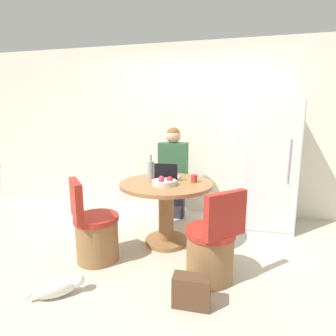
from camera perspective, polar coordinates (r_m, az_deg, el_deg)
name	(u,v)px	position (r m, az deg, el deg)	size (l,w,h in m)	color
ground_plane	(160,256)	(3.03, -1.84, -18.61)	(12.00, 12.00, 0.00)	beige
wall_back	(183,130)	(4.16, 3.37, 8.19)	(7.00, 0.06, 2.60)	silver
refrigerator	(267,163)	(3.80, 20.67, 1.01)	(0.69, 0.71, 1.78)	white
dining_table	(166,201)	(3.11, -0.40, -7.17)	(1.08, 1.08, 0.76)	olive
chair_near_right_corner	(211,249)	(2.56, 9.43, -17.09)	(0.53, 0.53, 0.89)	olive
chair_near_left_corner	(95,234)	(2.94, -15.57, -13.58)	(0.53, 0.53, 0.89)	olive
person_seated	(174,170)	(3.79, 1.28, -0.41)	(0.40, 0.37, 1.36)	#2D2D38
laptop	(167,176)	(3.20, -0.12, -1.74)	(0.28, 0.26, 0.21)	#B7B7BC
fruit_bowl	(164,182)	(2.92, -0.79, -3.06)	(0.27, 0.27, 0.10)	beige
coffee_cup	(194,178)	(3.05, 5.70, -2.27)	(0.07, 0.07, 0.09)	#B2332D
bottle	(151,169)	(3.23, -3.78, -0.24)	(0.08, 0.08, 0.30)	#9999A3
cat	(57,287)	(2.60, -22.94, -22.83)	(0.41, 0.31, 0.16)	white
handbag	(191,291)	(2.32, 5.12, -25.15)	(0.30, 0.14, 0.26)	brown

